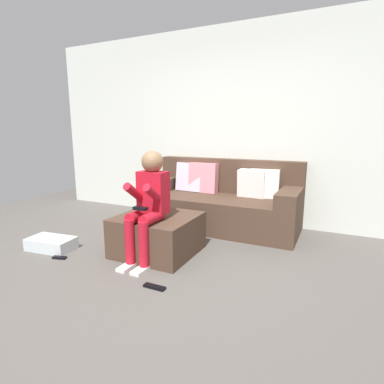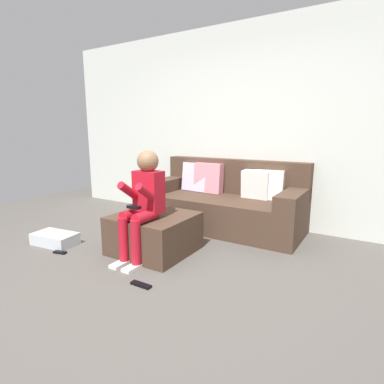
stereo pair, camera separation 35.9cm
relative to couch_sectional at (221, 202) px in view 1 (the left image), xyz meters
name	(u,v)px [view 1 (the left image)]	position (x,y,z in m)	size (l,w,h in m)	color
ground_plane	(147,289)	(0.05, -1.90, -0.34)	(8.11, 8.11, 0.00)	#544F49
wall_back	(236,126)	(0.05, 0.42, 1.02)	(6.24, 0.10, 2.71)	silver
couch_sectional	(221,202)	(0.00, 0.00, 0.00)	(2.07, 0.88, 0.90)	#473326
ottoman	(158,234)	(-0.28, -1.18, -0.13)	(0.80, 0.77, 0.41)	#473326
person_seated	(148,199)	(-0.27, -1.36, 0.29)	(0.29, 0.59, 1.10)	red
storage_bin	(51,244)	(-1.40, -1.62, -0.27)	(0.50, 0.29, 0.13)	silver
remote_near_ottoman	(155,287)	(0.10, -1.85, -0.33)	(0.20, 0.05, 0.02)	black
remote_by_storage_bin	(60,258)	(-1.11, -1.76, -0.33)	(0.14, 0.05, 0.02)	black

